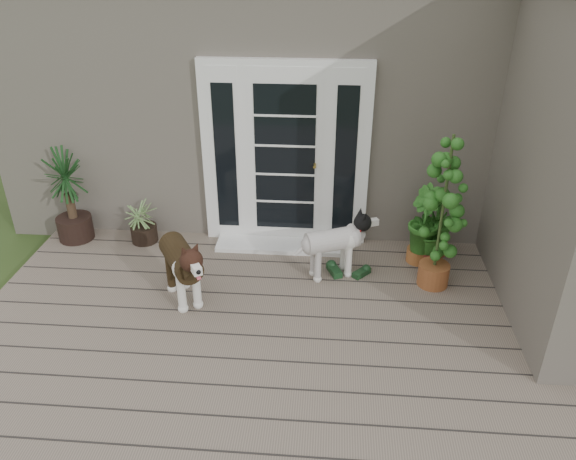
{
  "coord_description": "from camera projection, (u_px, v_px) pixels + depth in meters",
  "views": [
    {
      "loc": [
        0.31,
        -3.3,
        3.45
      ],
      "look_at": [
        -0.1,
        1.75,
        0.7
      ],
      "focal_mm": 34.53,
      "sensor_mm": 36.0,
      "label": 1
    }
  ],
  "objects": [
    {
      "name": "door_unit",
      "position": [
        285.0,
        156.0,
        6.28
      ],
      "size": [
        1.9,
        0.14,
        2.15
      ],
      "primitive_type": "cube",
      "color": "white",
      "rests_on": "deck"
    },
    {
      "name": "clog_left",
      "position": [
        334.0,
        269.0,
        6.09
      ],
      "size": [
        0.24,
        0.33,
        0.09
      ],
      "primitive_type": null,
      "rotation": [
        0.0,
        0.0,
        0.37
      ],
      "color": "#173A1C",
      "rests_on": "deck"
    },
    {
      "name": "white_dog",
      "position": [
        332.0,
        250.0,
        5.92
      ],
      "size": [
        0.83,
        0.6,
        0.64
      ],
      "primitive_type": null,
      "rotation": [
        0.0,
        0.0,
        -1.18
      ],
      "color": "white",
      "rests_on": "deck"
    },
    {
      "name": "brindle_dog",
      "position": [
        182.0,
        269.0,
        5.51
      ],
      "size": [
        0.77,
        0.93,
        0.72
      ],
      "primitive_type": null,
      "rotation": [
        0.0,
        0.0,
        3.69
      ],
      "color": "#372714",
      "rests_on": "deck"
    },
    {
      "name": "door_step",
      "position": [
        284.0,
        245.0,
        6.61
      ],
      "size": [
        1.6,
        0.4,
        0.05
      ],
      "primitive_type": "cube",
      "color": "white",
      "rests_on": "deck"
    },
    {
      "name": "yucca",
      "position": [
        69.0,
        196.0,
        6.53
      ],
      "size": [
        0.83,
        0.83,
        1.14
      ],
      "primitive_type": null,
      "rotation": [
        0.0,
        0.0,
        -0.06
      ],
      "color": "black",
      "rests_on": "deck"
    },
    {
      "name": "herb_b",
      "position": [
        421.0,
        235.0,
        6.17
      ],
      "size": [
        0.51,
        0.51,
        0.68
      ],
      "primitive_type": "imported",
      "rotation": [
        0.0,
        0.0,
        1.71
      ],
      "color": "#164F19",
      "rests_on": "deck"
    },
    {
      "name": "herb_c",
      "position": [
        436.0,
        230.0,
        6.35
      ],
      "size": [
        0.49,
        0.49,
        0.6
      ],
      "primitive_type": "imported",
      "rotation": [
        0.0,
        0.0,
        4.4
      ],
      "color": "#1E661D",
      "rests_on": "deck"
    },
    {
      "name": "house_main",
      "position": [
        311.0,
        81.0,
        7.89
      ],
      "size": [
        7.4,
        4.0,
        3.1
      ],
      "primitive_type": "cube",
      "color": "#665E54",
      "rests_on": "ground"
    },
    {
      "name": "sapling",
      "position": [
        442.0,
        212.0,
        5.51
      ],
      "size": [
        0.61,
        0.61,
        1.73
      ],
      "primitive_type": null,
      "rotation": [
        0.0,
        0.0,
        0.24
      ],
      "color": "#195719",
      "rests_on": "deck"
    },
    {
      "name": "deck",
      "position": [
        287.0,
        367.0,
        4.88
      ],
      "size": [
        6.2,
        4.6,
        0.12
      ],
      "primitive_type": "cube",
      "color": "#6B5B4C",
      "rests_on": "ground"
    },
    {
      "name": "clog_right",
      "position": [
        362.0,
        272.0,
        6.05
      ],
      "size": [
        0.27,
        0.28,
        0.08
      ],
      "primitive_type": null,
      "rotation": [
        0.0,
        0.0,
        -0.74
      ],
      "color": "#15361A",
      "rests_on": "deck"
    },
    {
      "name": "spider_plant",
      "position": [
        143.0,
        221.0,
        6.61
      ],
      "size": [
        0.61,
        0.61,
        0.56
      ],
      "primitive_type": null,
      "rotation": [
        0.0,
        0.0,
        -0.18
      ],
      "color": "#778D56",
      "rests_on": "deck"
    },
    {
      "name": "herb_a",
      "position": [
        429.0,
        239.0,
        6.16
      ],
      "size": [
        0.6,
        0.6,
        0.6
      ],
      "primitive_type": "imported",
      "rotation": [
        0.0,
        0.0,
        0.33
      ],
      "color": "#1B6122",
      "rests_on": "deck"
    }
  ]
}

